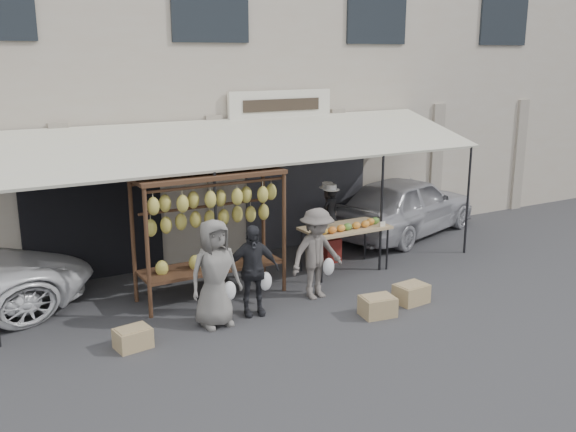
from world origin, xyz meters
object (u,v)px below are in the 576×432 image
sedan (405,205)px  crate_far (133,338)px  produce_table (347,228)px  crate_near_b (411,294)px  banana_rack (211,211)px  customer_mid (252,270)px  customer_right (317,254)px  vendor_left (331,213)px  customer_left (215,273)px  crate_near_a (378,306)px  vendor_right (327,211)px

sedan → crate_far: bearing=92.3°
produce_table → crate_near_b: bearing=-88.9°
crate_near_b → banana_rack: bearing=146.1°
customer_mid → customer_right: bearing=17.4°
crate_far → sedan: (7.40, 2.80, 0.57)m
vendor_left → crate_far: size_ratio=2.12×
customer_left → customer_mid: bearing=5.0°
crate_far → crate_near_b: bearing=-7.8°
crate_near_a → crate_near_b: crate_near_b is taller
crate_near_a → customer_mid: bearing=148.5°
vendor_left → crate_near_a: bearing=58.7°
banana_rack → sedan: banana_rack is taller
vendor_left → customer_right: bearing=36.4°
customer_mid → sedan: customer_mid is taller
vendor_left → customer_left: 3.81m
crate_near_a → sedan: bearing=45.5°
vendor_left → crate_near_b: bearing=75.6°
customer_mid → sedan: size_ratio=0.36×
crate_far → customer_right: bearing=6.3°
customer_mid → crate_near_a: (1.76, -1.08, -0.60)m
crate_near_a → crate_near_b: (0.86, 0.17, 0.00)m
customer_right → sedan: 4.68m
vendor_left → produce_table: bearing=70.4°
customer_mid → crate_near_a: size_ratio=2.82×
produce_table → sedan: bearing=29.0°
customer_left → vendor_right: bearing=27.1°
customer_left → sedan: 6.57m
vendor_right → customer_mid: 3.32m
crate_near_a → produce_table: bearing=68.7°
produce_table → customer_mid: size_ratio=1.11×
vendor_left → customer_left: (-3.35, -1.81, -0.16)m
vendor_right → customer_left: 3.96m
produce_table → vendor_right: bearing=82.3°
vendor_right → customer_mid: size_ratio=0.70×
vendor_right → customer_mid: vendor_right is taller
banana_rack → vendor_left: bearing=13.0°
vendor_left → customer_mid: (-2.65, -1.71, -0.26)m
customer_left → customer_mid: customer_left is taller
customer_mid → crate_far: customer_mid is taller
crate_near_b → crate_far: crate_near_b is taller
crate_near_b → sedan: bearing=51.9°
crate_near_a → customer_right: bearing=110.5°
customer_mid → crate_near_a: bearing=-19.0°
customer_left → customer_mid: 0.72m
banana_rack → crate_near_b: banana_rack is taller
vendor_right → crate_near_b: bearing=79.8°
customer_right → crate_far: 3.49m
vendor_right → customer_left: bearing=22.3°
customer_mid → customer_right: (1.31, 0.11, 0.05)m
vendor_left → sedan: (2.67, 0.83, -0.30)m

